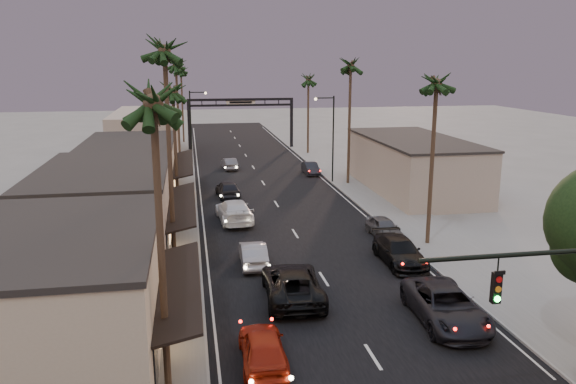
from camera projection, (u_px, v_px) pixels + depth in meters
name	position (u px, v px, depth m)	size (l,w,h in m)	color
ground	(272.00, 196.00, 52.92)	(200.00, 200.00, 0.00)	slate
road	(264.00, 185.00, 57.71)	(14.00, 120.00, 0.02)	black
sidewalk_left	(172.00, 174.00, 62.80)	(5.00, 92.00, 0.12)	slate
sidewalk_right	(336.00, 169.00, 66.02)	(5.00, 92.00, 0.12)	slate
storefront_near	(59.00, 301.00, 23.24)	(8.00, 12.00, 5.50)	#B9AA8D
storefront_mid	(106.00, 213.00, 36.66)	(8.00, 14.00, 5.50)	gray
storefront_far	(130.00, 171.00, 52.06)	(8.00, 16.00, 5.00)	#B9AA8D
storefront_dist	(146.00, 134.00, 74.01)	(8.00, 20.00, 6.00)	gray
building_right	(413.00, 166.00, 54.72)	(8.00, 18.00, 5.00)	gray
arch	(241.00, 111.00, 80.43)	(15.20, 0.40, 7.27)	black
streetlight_right	(331.00, 132.00, 57.67)	(2.13, 0.30, 9.00)	black
streetlight_left	(193.00, 121.00, 67.79)	(2.13, 0.30, 9.00)	black
palm_la	(152.00, 91.00, 19.13)	(3.20, 3.20, 13.20)	#38281C
palm_lb	(164.00, 43.00, 31.15)	(3.20, 3.20, 15.20)	#38281C
palm_lc	(173.00, 86.00, 45.24)	(3.20, 3.20, 12.20)	#38281C
palm_ld	(176.00, 61.00, 63.02)	(3.20, 3.20, 14.20)	#38281C
palm_ra	(437.00, 77.00, 36.43)	(3.20, 3.20, 13.20)	#38281C
palm_rb	(351.00, 61.00, 55.39)	(3.20, 3.20, 14.20)	#38281C
palm_rc	(308.00, 76.00, 75.01)	(3.20, 3.20, 12.20)	#38281C
palm_far	(181.00, 68.00, 85.35)	(3.20, 3.20, 13.20)	#38281C
oncoming_red	(263.00, 348.00, 23.35)	(1.86, 4.61, 1.57)	maroon
oncoming_pickup	(292.00, 283.00, 29.86)	(2.93, 6.36, 1.77)	black
oncoming_silver	(253.00, 254.00, 34.92)	(1.55, 4.44, 1.46)	gray
oncoming_white	(234.00, 211.00, 44.40)	(2.46, 6.06, 1.76)	silver
oncoming_dgrey	(228.00, 189.00, 52.40)	(1.87, 4.65, 1.58)	black
oncoming_grey_far	(229.00, 164.00, 65.88)	(1.43, 4.11, 1.35)	#57575D
curbside_near	(446.00, 305.00, 27.21)	(2.88, 6.24, 1.73)	black
curbside_black	(399.00, 251.00, 35.13)	(2.26, 5.57, 1.62)	black
curbside_grey	(384.00, 227.00, 40.58)	(1.66, 4.11, 1.40)	#424346
curbside_far	(311.00, 168.00, 63.09)	(1.43, 4.11, 1.35)	black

